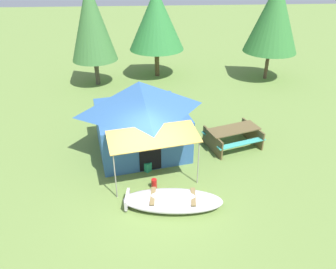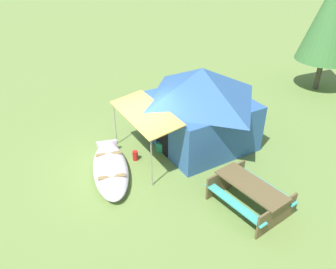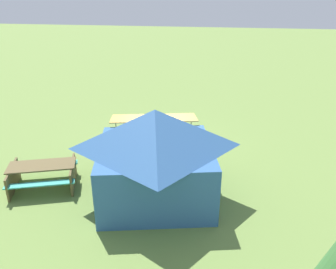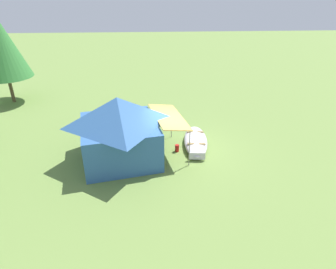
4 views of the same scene
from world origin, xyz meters
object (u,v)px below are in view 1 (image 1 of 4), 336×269
fuel_can (154,184)px  pine_tree_far_center (91,21)px  beached_rowboat (173,201)px  cooler_box (148,164)px  pine_tree_back_left (274,16)px  canvas_cabin_tent (141,116)px  picnic_table (233,135)px  pine_tree_back_right (156,19)px

fuel_can → pine_tree_far_center: size_ratio=0.06×
beached_rowboat → cooler_box: 2.12m
beached_rowboat → pine_tree_back_left: pine_tree_back_left is taller
pine_tree_back_left → cooler_box: bearing=-129.3°
pine_tree_far_center → canvas_cabin_tent: bearing=-70.8°
canvas_cabin_tent → pine_tree_back_left: pine_tree_back_left is taller
cooler_box → pine_tree_back_left: 11.83m
cooler_box → fuel_can: (0.17, -1.09, -0.01)m
canvas_cabin_tent → pine_tree_back_left: bearing=45.1°
canvas_cabin_tent → fuel_can: 2.75m
beached_rowboat → picnic_table: 4.21m
picnic_table → pine_tree_far_center: pine_tree_far_center is taller
fuel_can → pine_tree_far_center: 10.54m
picnic_table → pine_tree_far_center: (-6.03, 7.22, 2.97)m
cooler_box → pine_tree_back_left: (7.18, 8.77, 3.38)m
pine_tree_back_left → pine_tree_far_center: size_ratio=1.00×
beached_rowboat → cooler_box: size_ratio=6.34×
cooler_box → picnic_table: bearing=21.1°
canvas_cabin_tent → pine_tree_back_right: size_ratio=0.97×
pine_tree_back_right → pine_tree_far_center: pine_tree_far_center is taller
canvas_cabin_tent → cooler_box: bearing=-80.9°
beached_rowboat → picnic_table: (2.63, 3.28, 0.27)m
pine_tree_back_left → canvas_cabin_tent: bearing=-134.9°
canvas_cabin_tent → pine_tree_back_right: bearing=83.5°
canvas_cabin_tent → fuel_can: canvas_cabin_tent is taller
fuel_can → pine_tree_back_left: pine_tree_back_left is taller
beached_rowboat → cooler_box: beached_rowboat is taller
beached_rowboat → fuel_can: bearing=119.5°
beached_rowboat → picnic_table: size_ratio=1.31×
pine_tree_back_right → pine_tree_far_center: 3.66m
beached_rowboat → cooler_box: bearing=109.0°
picnic_table → pine_tree_back_right: 9.27m
fuel_can → picnic_table: bearing=37.0°
beached_rowboat → pine_tree_back_right: size_ratio=0.61×
canvas_cabin_tent → picnic_table: canvas_cabin_tent is taller
canvas_cabin_tent → pine_tree_back_left: size_ratio=0.88×
beached_rowboat → fuel_can: beached_rowboat is taller
cooler_box → pine_tree_back_left: pine_tree_back_left is taller
pine_tree_back_right → pine_tree_far_center: (-3.45, -1.22, 0.16)m
beached_rowboat → pine_tree_back_right: bearing=89.8°
fuel_can → pine_tree_back_right: pine_tree_back_right is taller
cooler_box → pine_tree_far_center: pine_tree_far_center is taller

